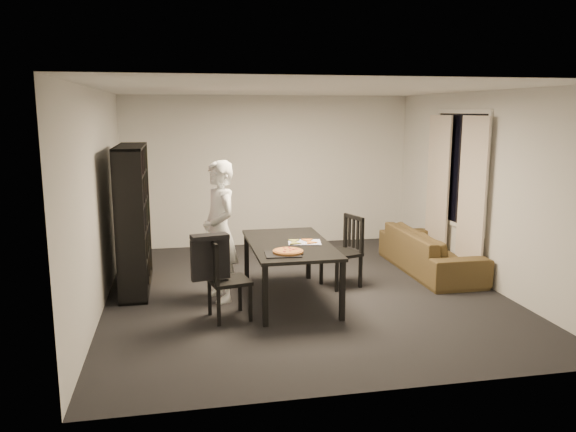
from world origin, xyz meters
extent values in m
cube|color=black|center=(0.00, 0.00, 0.00)|extent=(5.00, 5.50, 0.01)
cube|color=white|center=(0.00, 0.00, 2.60)|extent=(5.00, 5.50, 0.01)
cube|color=silver|center=(0.00, 2.75, 1.30)|extent=(5.00, 0.01, 2.60)
cube|color=silver|center=(0.00, -2.75, 1.30)|extent=(5.00, 0.01, 2.60)
cube|color=silver|center=(-2.50, 0.00, 1.30)|extent=(0.01, 5.50, 2.60)
cube|color=silver|center=(2.50, 0.00, 1.30)|extent=(0.01, 5.50, 2.60)
cube|color=black|center=(2.48, 0.60, 1.50)|extent=(0.02, 1.40, 1.60)
cube|color=white|center=(2.48, 0.60, 1.50)|extent=(0.03, 1.52, 1.72)
cube|color=beige|center=(2.40, 0.08, 1.15)|extent=(0.03, 0.70, 2.25)
cube|color=beige|center=(2.40, 1.12, 1.15)|extent=(0.03, 0.70, 2.25)
cube|color=black|center=(-2.16, 0.60, 0.95)|extent=(0.35, 1.50, 1.90)
cube|color=black|center=(-0.24, -0.29, 0.71)|extent=(0.97, 1.75, 0.04)
cube|color=black|center=(-0.67, -1.11, 0.35)|extent=(0.06, 0.06, 0.69)
cube|color=black|center=(0.20, -1.11, 0.35)|extent=(0.06, 0.06, 0.69)
cube|color=black|center=(-0.67, 0.54, 0.35)|extent=(0.06, 0.06, 0.69)
cube|color=black|center=(0.20, 0.54, 0.35)|extent=(0.06, 0.06, 0.69)
cube|color=black|center=(-1.04, -0.79, 0.44)|extent=(0.51, 0.51, 0.04)
cube|color=black|center=(-1.23, -0.83, 0.69)|extent=(0.13, 0.43, 0.46)
cube|color=black|center=(-1.23, -0.83, 0.90)|extent=(0.12, 0.41, 0.05)
cube|color=black|center=(-0.82, -0.93, 0.21)|extent=(0.04, 0.04, 0.42)
cube|color=black|center=(-0.89, -0.57, 0.21)|extent=(0.04, 0.04, 0.42)
cube|color=black|center=(-1.18, -1.01, 0.21)|extent=(0.04, 0.04, 0.42)
cube|color=black|center=(-1.25, -0.65, 0.21)|extent=(0.04, 0.04, 0.42)
cube|color=black|center=(0.55, 0.12, 0.45)|extent=(0.56, 0.56, 0.04)
cube|color=black|center=(0.74, 0.19, 0.71)|extent=(0.18, 0.43, 0.47)
cube|color=black|center=(0.74, 0.19, 0.93)|extent=(0.16, 0.41, 0.05)
cube|color=black|center=(0.31, 0.25, 0.22)|extent=(0.04, 0.04, 0.43)
cube|color=black|center=(0.43, -0.11, 0.22)|extent=(0.04, 0.04, 0.43)
cube|color=black|center=(0.67, 0.36, 0.22)|extent=(0.04, 0.04, 0.43)
cube|color=black|center=(0.79, 0.00, 0.22)|extent=(0.04, 0.04, 0.43)
cube|color=black|center=(-1.25, -0.83, 0.72)|extent=(0.44, 0.17, 0.46)
cube|color=black|center=(-1.25, -0.83, 0.97)|extent=(0.44, 0.26, 0.05)
imported|color=white|center=(-1.08, -0.11, 0.87)|extent=(0.60, 0.74, 1.75)
cube|color=black|center=(-0.43, -0.84, 0.74)|extent=(0.42, 0.35, 0.01)
cylinder|color=#9F602E|center=(-0.36, -0.80, 0.75)|extent=(0.35, 0.35, 0.02)
cylinder|color=gold|center=(-0.36, -0.80, 0.77)|extent=(0.31, 0.31, 0.01)
cube|color=white|center=(-0.05, -0.31, 0.73)|extent=(0.45, 0.36, 0.01)
imported|color=#46371C|center=(2.05, 0.55, 0.31)|extent=(0.82, 2.09, 0.61)
camera|label=1|loc=(-1.57, -6.91, 2.34)|focal=35.00mm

